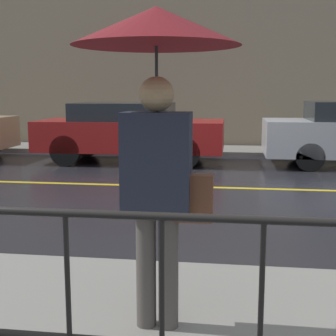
{
  "coord_description": "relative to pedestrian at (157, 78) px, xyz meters",
  "views": [
    {
      "loc": [
        -0.14,
        -8.05,
        1.66
      ],
      "look_at": [
        -1.0,
        -1.69,
        0.61
      ],
      "focal_mm": 50.0,
      "sensor_mm": 36.0,
      "label": 1
    }
  ],
  "objects": [
    {
      "name": "ground_plane",
      "position": [
        0.59,
        5.18,
        -1.74
      ],
      "size": [
        80.0,
        80.0,
        0.0
      ],
      "primitive_type": "plane",
      "color": "black"
    },
    {
      "name": "sidewalk_far",
      "position": [
        0.59,
        10.01,
        -1.68
      ],
      "size": [
        28.0,
        1.68,
        0.12
      ],
      "color": "gray",
      "rests_on": "ground_plane"
    },
    {
      "name": "lane_marking",
      "position": [
        0.59,
        5.18,
        -1.74
      ],
      "size": [
        25.2,
        0.12,
        0.01
      ],
      "color": "gold",
      "rests_on": "ground_plane"
    },
    {
      "name": "building_storefront",
      "position": [
        0.59,
        11.0,
        1.73
      ],
      "size": [
        28.0,
        0.3,
        6.94
      ],
      "color": "gray",
      "rests_on": "ground_plane"
    },
    {
      "name": "railing_foreground",
      "position": [
        0.59,
        -1.03,
        -0.96
      ],
      "size": [
        12.0,
        0.04,
        1.05
      ],
      "color": "black",
      "rests_on": "sidewalk_near"
    },
    {
      "name": "pedestrian",
      "position": [
        0.0,
        0.0,
        0.0
      ],
      "size": [
        1.03,
        1.03,
        2.05
      ],
      "color": "#4C4742",
      "rests_on": "sidewalk_near"
    },
    {
      "name": "car_red",
      "position": [
        -1.92,
        7.93,
        -1.0
      ],
      "size": [
        4.33,
        1.78,
        1.4
      ],
      "color": "maroon",
      "rests_on": "ground_plane"
    }
  ]
}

